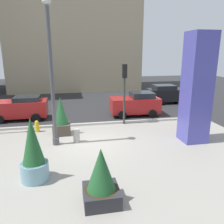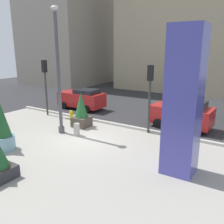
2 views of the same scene
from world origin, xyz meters
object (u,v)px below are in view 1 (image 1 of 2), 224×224
art_pillar_blue (197,89)px  car_far_lane (20,108)px  concrete_bollard (77,136)px  car_curb_east (169,94)px  potted_plant_near_right (33,153)px  potted_plant_mid_plaza (101,179)px  pedestrian_crossing (140,105)px  potted_plant_by_pillar (61,118)px  lamp_post (52,79)px  traffic_light_corner (124,84)px  fire_hydrant (37,126)px  car_passing_lane (135,104)px

art_pillar_blue → car_far_lane: size_ratio=1.48×
concrete_bollard → car_curb_east: size_ratio=0.17×
potted_plant_near_right → car_far_lane: size_ratio=0.64×
car_far_lane → potted_plant_mid_plaza: bearing=-67.3°
art_pillar_blue → car_curb_east: 10.22m
car_far_lane → car_curb_east: (13.37, 3.28, 0.01)m
pedestrian_crossing → concrete_bollard: bearing=-138.4°
potted_plant_by_pillar → concrete_bollard: potted_plant_by_pillar is taller
lamp_post → potted_plant_by_pillar: lamp_post is taller
art_pillar_blue → traffic_light_corner: 4.84m
fire_hydrant → traffic_light_corner: size_ratio=0.18×
traffic_light_corner → car_curb_east: size_ratio=0.92×
potted_plant_mid_plaza → car_far_lane: (-4.50, 10.74, 0.02)m
fire_hydrant → concrete_bollard: same height
art_pillar_blue → potted_plant_by_pillar: 7.94m
fire_hydrant → car_curb_east: size_ratio=0.17×
potted_plant_near_right → art_pillar_blue: bearing=17.5°
art_pillar_blue → car_curb_east: art_pillar_blue is taller
concrete_bollard → traffic_light_corner: traffic_light_corner is taller
potted_plant_near_right → car_passing_lane: size_ratio=0.66×
potted_plant_mid_plaza → pedestrian_crossing: size_ratio=1.22×
lamp_post → car_passing_lane: (5.97, 4.95, -2.64)m
lamp_post → pedestrian_crossing: bearing=36.8°
potted_plant_mid_plaza → concrete_bollard: bearing=96.2°
fire_hydrant → traffic_light_corner: (5.77, 0.56, 2.44)m
art_pillar_blue → car_passing_lane: 6.37m
lamp_post → potted_plant_mid_plaza: lamp_post is taller
potted_plant_by_pillar → car_curb_east: 12.50m
potted_plant_near_right → car_passing_lane: (6.61, 8.41, -0.21)m
car_passing_lane → car_curb_east: car_passing_lane is taller
concrete_bollard → car_far_lane: bearing=126.5°
art_pillar_blue → fire_hydrant: art_pillar_blue is taller
potted_plant_near_right → traffic_light_corner: traffic_light_corner is taller
potted_plant_near_right → fire_hydrant: 5.86m
lamp_post → potted_plant_mid_plaza: bearing=-72.2°
lamp_post → potted_plant_by_pillar: (0.29, 1.59, -2.51)m
concrete_bollard → car_far_lane: (-3.91, 5.29, 0.52)m
fire_hydrant → art_pillar_blue: bearing=-19.8°
car_passing_lane → pedestrian_crossing: (0.31, -0.25, -0.03)m
art_pillar_blue → potted_plant_by_pillar: art_pillar_blue is taller
potted_plant_near_right → concrete_bollard: potted_plant_near_right is taller
fire_hydrant → car_far_lane: (-1.53, 3.09, 0.53)m
car_far_lane → car_curb_east: size_ratio=0.89×
potted_plant_near_right → traffic_light_corner: 8.34m
car_far_lane → pedestrian_crossing: car_far_lane is taller
car_far_lane → pedestrian_crossing: 9.09m
potted_plant_by_pillar → potted_plant_mid_plaza: (1.43, -6.93, -0.17)m
concrete_bollard → car_far_lane: car_far_lane is taller
potted_plant_near_right → pedestrian_crossing: potted_plant_near_right is taller
art_pillar_blue → fire_hydrant: (-8.84, 3.18, -2.60)m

